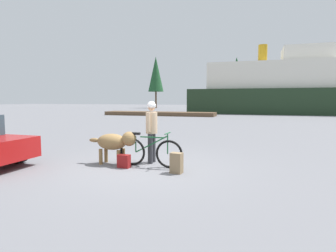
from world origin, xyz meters
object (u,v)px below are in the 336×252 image
(bicycle, at_px, (150,152))
(sailboat_moored, at_px, (290,109))
(dog, at_px, (115,142))
(backpack, at_px, (177,163))
(person_cyclist, at_px, (152,126))
(ferry_boat, at_px, (286,89))
(handbag_pannier, at_px, (124,161))

(bicycle, height_order, sailboat_moored, sailboat_moored)
(dog, relative_size, backpack, 2.86)
(person_cyclist, distance_m, dog, 1.09)
(person_cyclist, xyz_separation_m, backpack, (0.97, -0.87, -0.79))
(ferry_boat, bearing_deg, bicycle, -100.68)
(backpack, distance_m, handbag_pannier, 1.46)
(dog, height_order, ferry_boat, ferry_boat)
(handbag_pannier, height_order, ferry_boat, ferry_boat)
(backpack, relative_size, ferry_boat, 0.02)
(ferry_boat, distance_m, sailboat_moored, 3.73)
(dog, bearing_deg, bicycle, 1.83)
(person_cyclist, relative_size, ferry_boat, 0.07)
(backpack, relative_size, handbag_pannier, 1.44)
(bicycle, xyz_separation_m, handbag_pannier, (-0.60, -0.32, -0.22))
(bicycle, xyz_separation_m, sailboat_moored, (6.73, 33.91, 0.11))
(bicycle, relative_size, backpack, 3.56)
(dog, bearing_deg, ferry_boat, 77.57)
(bicycle, xyz_separation_m, dog, (-1.00, -0.03, 0.22))
(bicycle, height_order, ferry_boat, ferry_boat)
(backpack, distance_m, ferry_boat, 32.21)
(backpack, distance_m, sailboat_moored, 34.82)
(person_cyclist, relative_size, backpack, 3.46)
(bicycle, height_order, dog, bicycle)
(ferry_boat, bearing_deg, person_cyclist, -101.05)
(person_cyclist, bearing_deg, dog, -151.04)
(backpack, bearing_deg, dog, 168.36)
(person_cyclist, height_order, ferry_boat, ferry_boat)
(handbag_pannier, xyz_separation_m, sailboat_moored, (7.33, 34.22, 0.33))
(dog, distance_m, handbag_pannier, 0.66)
(bicycle, relative_size, dog, 1.25)
(backpack, bearing_deg, bicycle, 154.06)
(ferry_boat, bearing_deg, backpack, -99.05)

